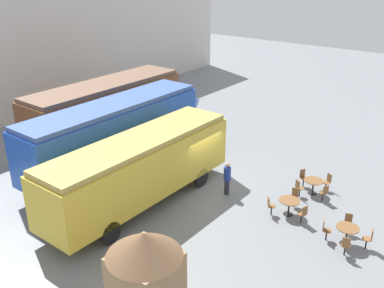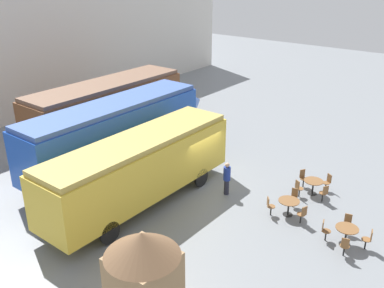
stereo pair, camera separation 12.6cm
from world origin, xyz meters
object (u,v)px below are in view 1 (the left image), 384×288
at_px(cafe_table_mid, 347,231).
at_px(passenger_coach_vintage, 140,166).
at_px(passenger_coach_wooden, 107,105).
at_px(cafe_table_near, 313,183).
at_px(ticket_kiosk, 145,270).
at_px(cafe_chair_0, 299,187).
at_px(streamlined_locomotive, 126,127).
at_px(cafe_table_far, 289,203).
at_px(visitor_person, 227,177).

bearing_deg(cafe_table_mid, passenger_coach_vintage, 107.51).
distance_m(passenger_coach_wooden, passenger_coach_vintage, 8.61).
relative_size(cafe_table_near, ticket_kiosk, 0.30).
bearing_deg(ticket_kiosk, cafe_chair_0, -3.48).
bearing_deg(streamlined_locomotive, passenger_coach_wooden, 61.16).
relative_size(cafe_table_far, visitor_person, 0.56).
distance_m(passenger_coach_wooden, cafe_table_far, 13.20).
height_order(streamlined_locomotive, ticket_kiosk, streamlined_locomotive).
bearing_deg(cafe_chair_0, cafe_table_far, -138.21).
xyz_separation_m(cafe_chair_0, ticket_kiosk, (-9.68, 0.59, 1.16)).
distance_m(passenger_coach_wooden, visitor_person, 10.08).
xyz_separation_m(visitor_person, ticket_kiosk, (-7.83, -2.22, 0.78)).
relative_size(passenger_coach_wooden, ticket_kiosk, 3.53).
bearing_deg(streamlined_locomotive, cafe_table_near, -70.26).
xyz_separation_m(cafe_table_near, visitor_person, (-2.56, 3.22, 0.32)).
xyz_separation_m(cafe_table_mid, cafe_table_far, (0.58, 2.74, -0.03)).
relative_size(passenger_coach_vintage, cafe_table_far, 10.73).
height_order(passenger_coach_wooden, passenger_coach_vintage, passenger_coach_wooden).
xyz_separation_m(cafe_table_mid, ticket_kiosk, (-7.40, 3.67, 1.06)).
xyz_separation_m(passenger_coach_vintage, visitor_person, (3.10, -2.59, -1.01)).
bearing_deg(cafe_table_far, cafe_table_near, -1.69).
distance_m(cafe_table_mid, cafe_table_far, 2.80).
height_order(streamlined_locomotive, cafe_chair_0, streamlined_locomotive).
relative_size(cafe_table_near, cafe_chair_0, 1.04).
bearing_deg(passenger_coach_wooden, streamlined_locomotive, -118.84).
bearing_deg(visitor_person, cafe_table_far, -87.29).
bearing_deg(passenger_coach_wooden, visitor_person, -98.34).
bearing_deg(cafe_table_far, cafe_table_mid, -101.89).
bearing_deg(cafe_chair_0, cafe_table_near, 0.00).
xyz_separation_m(passenger_coach_wooden, passenger_coach_vintage, (-4.55, -7.31, -0.21)).
xyz_separation_m(streamlined_locomotive, visitor_person, (0.73, -5.94, -1.38)).
relative_size(cafe_table_mid, cafe_chair_0, 1.01).
bearing_deg(streamlined_locomotive, ticket_kiosk, -131.04).
relative_size(passenger_coach_wooden, cafe_table_far, 11.51).
height_order(passenger_coach_vintage, cafe_table_near, passenger_coach_vintage).
relative_size(cafe_table_mid, visitor_person, 0.54).
height_order(cafe_table_near, cafe_table_mid, cafe_table_mid).
height_order(streamlined_locomotive, cafe_table_mid, streamlined_locomotive).
relative_size(passenger_coach_vintage, cafe_chair_0, 11.34).
relative_size(cafe_table_near, visitor_person, 0.55).
height_order(cafe_table_far, cafe_chair_0, cafe_chair_0).
xyz_separation_m(passenger_coach_vintage, cafe_chair_0, (4.95, -5.39, -1.39)).
bearing_deg(cafe_chair_0, streamlined_locomotive, 136.72).
bearing_deg(streamlined_locomotive, visitor_person, -83.04).
xyz_separation_m(passenger_coach_wooden, cafe_table_far, (-1.30, -13.05, -1.53)).
distance_m(cafe_table_near, ticket_kiosk, 10.50).
relative_size(passenger_coach_vintage, cafe_table_mid, 11.21).
distance_m(passenger_coach_wooden, streamlined_locomotive, 4.51).
xyz_separation_m(cafe_table_near, cafe_table_far, (-2.41, 0.07, 0.01)).
height_order(cafe_table_mid, cafe_chair_0, cafe_chair_0).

